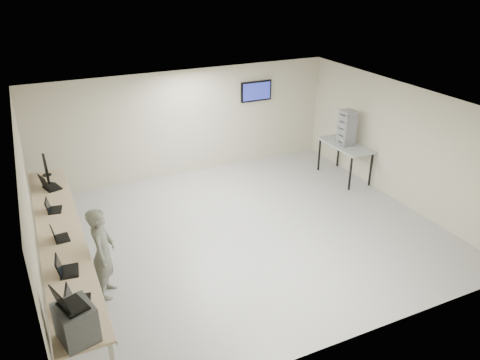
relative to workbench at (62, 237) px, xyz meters
name	(u,v)px	position (x,y,z in m)	size (l,w,h in m)	color
room	(244,171)	(3.62, 0.06, 0.58)	(8.01, 7.01, 2.81)	#979797
workbench	(62,237)	(0.00, 0.00, 0.00)	(0.76, 6.00, 0.90)	beige
equipment_box	(76,323)	(-0.06, -2.75, 0.33)	(0.43, 0.49, 0.51)	#5A5E64
laptop_on_box	(67,303)	(-0.12, -2.75, 0.66)	(0.43, 0.45, 0.30)	black
laptop_0	(75,300)	(-0.01, -2.07, 0.15)	(0.38, 0.42, 0.30)	black
laptop_1	(65,269)	(-0.06, -1.23, 0.15)	(0.35, 0.41, 0.30)	black
laptop_2	(58,236)	(-0.05, -0.18, 0.14)	(0.29, 0.34, 0.26)	black
laptop_3	(52,208)	(-0.06, 0.94, 0.14)	(0.32, 0.37, 0.26)	black
laptop_4	(49,185)	(-0.03, 2.00, 0.15)	(0.44, 0.47, 0.31)	black
monitor_near	(47,173)	(-0.01, 2.23, 0.34)	(0.20, 0.45, 0.45)	black
monitor_far	(45,164)	(-0.01, 2.75, 0.34)	(0.20, 0.45, 0.45)	black
soldier	(103,253)	(0.58, -0.83, 0.01)	(0.61, 0.40, 1.67)	#54584A
side_table	(346,147)	(7.19, 1.40, 0.05)	(0.74, 1.58, 0.95)	#999DA0
storage_bins	(347,128)	(7.17, 1.40, 0.57)	(0.34, 0.38, 0.90)	gray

